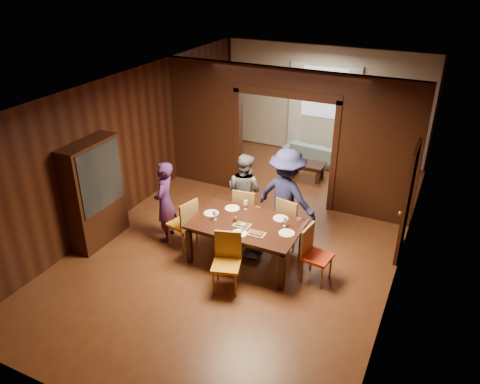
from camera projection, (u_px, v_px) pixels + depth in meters
The scene contains 32 objects.
floor at pixel (253, 232), 9.25m from camera, with size 9.00×9.00×0.00m, color #572C18.
ceiling at pixel (256, 87), 7.92m from camera, with size 5.50×9.00×0.02m, color silver.
room_walls at pixel (290, 131), 10.07m from camera, with size 5.52×9.01×2.90m.
person_purple at pixel (165, 202), 8.70m from camera, with size 0.57×0.38×1.58m, color #3B1A4D.
person_grey at pixel (244, 191), 9.12m from camera, with size 0.75×0.59×1.55m, color #58565D.
person_navy at pixel (286, 196), 8.61m from camera, with size 1.20×0.69×1.85m, color #1C1D47.
sofa at pixel (320, 153), 12.15m from camera, with size 1.85×0.73×0.54m, color #84A8AD.
serving_bowl at pixel (253, 218), 8.13m from camera, with size 0.37×0.37×0.09m, color black.
dining_table at pixel (246, 241), 8.26m from camera, with size 1.89×1.18×0.76m, color black.
coffee_table at pixel (307, 171), 11.36m from camera, with size 0.80×0.50×0.40m, color black.
chair_left at pixel (182, 222), 8.64m from camera, with size 0.44×0.44×0.97m, color orange, non-canonical shape.
chair_right at pixel (317, 255), 7.69m from camera, with size 0.44×0.44×0.97m, color red, non-canonical shape.
chair_far_l at pixel (247, 209), 9.07m from camera, with size 0.44×0.44×0.97m, color #D94214, non-canonical shape.
chair_far_r at pixel (291, 220), 8.72m from camera, with size 0.44×0.44×0.97m, color red, non-canonical shape.
chair_near at pixel (226, 264), 7.49m from camera, with size 0.44×0.44×0.97m, color orange, non-canonical shape.
hutch at pixel (95, 193), 8.56m from camera, with size 0.40×1.20×2.00m, color black.
door_right at pixel (407, 202), 8.14m from camera, with size 0.06×0.90×2.10m, color black.
window_far at pixel (325, 93), 12.04m from camera, with size 1.20×0.03×1.30m, color silver.
curtain_left at pixel (296, 107), 12.50m from camera, with size 0.35×0.06×2.40m, color white.
curtain_right at pixel (351, 114), 11.92m from camera, with size 0.35×0.06×2.40m, color white.
plate_left at pixel (211, 213), 8.37m from camera, with size 0.27×0.27×0.01m, color white.
plate_far_l at pixel (232, 208), 8.53m from camera, with size 0.27×0.27×0.01m, color white.
plate_far_r at pixel (281, 218), 8.21m from camera, with size 0.27×0.27×0.01m, color silver.
plate_right at pixel (287, 233), 7.78m from camera, with size 0.27×0.27×0.01m, color silver.
plate_near at pixel (239, 233), 7.77m from camera, with size 0.27×0.27×0.01m, color white.
platter_a at pixel (242, 225), 7.99m from camera, with size 0.30×0.20×0.04m, color gray.
platter_b at pixel (256, 233), 7.74m from camera, with size 0.30×0.20×0.04m, color slate.
wineglass_left at pixel (215, 215), 8.14m from camera, with size 0.08×0.08×0.18m, color white, non-canonical shape.
wineglass_far at pixel (246, 205), 8.47m from camera, with size 0.08×0.08×0.18m, color silver, non-canonical shape.
wineglass_right at pixel (285, 222), 7.95m from camera, with size 0.08×0.08×0.18m, color silver, non-canonical shape.
tumbler at pixel (243, 228), 7.81m from camera, with size 0.07×0.07×0.14m, color silver.
condiment_jar at pixel (235, 219), 8.08m from camera, with size 0.08×0.08×0.11m, color #502C12, non-canonical shape.
Camera 1 is at (3.15, -7.21, 4.93)m, focal length 35.00 mm.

